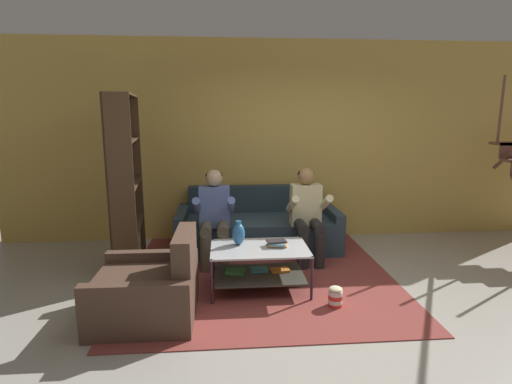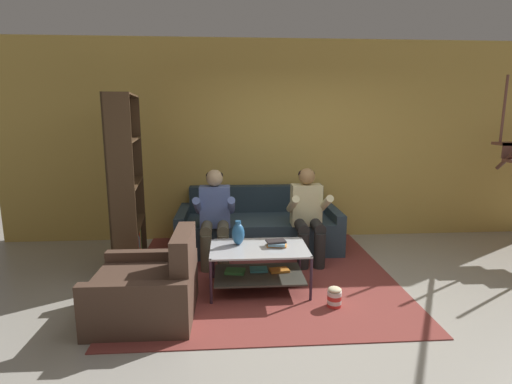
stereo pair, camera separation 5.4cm
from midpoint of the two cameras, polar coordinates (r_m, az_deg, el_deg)
ground at (r=4.03m, az=10.17°, el=-16.50°), size 16.80×16.80×0.00m
back_partition at (r=6.00m, az=4.92°, el=7.20°), size 8.40×0.12×2.90m
couch at (r=5.61m, az=0.60°, el=-5.19°), size 2.20×0.96×0.83m
person_seated_left at (r=4.96m, az=-5.59°, el=-3.05°), size 0.50×0.58×1.18m
person_seated_right at (r=5.06m, az=7.71°, el=-2.78°), size 0.50×0.58×1.18m
coffee_table at (r=4.31m, az=0.73°, el=-9.94°), size 1.02×0.66×0.47m
area_rug at (r=4.94m, az=0.79°, el=-10.90°), size 3.00×3.32×0.01m
vase at (r=4.30m, az=-2.21°, el=-5.94°), size 0.14×0.14×0.26m
book_stack at (r=4.28m, az=3.32°, el=-7.31°), size 0.23×0.21×0.06m
bookshelf at (r=5.00m, az=-18.02°, el=-1.58°), size 0.41×1.12×2.08m
armchair at (r=3.91m, az=-14.67°, el=-13.37°), size 0.92×0.91×0.81m
popcorn_tub at (r=4.08m, az=11.52°, el=-14.51°), size 0.14×0.14×0.21m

